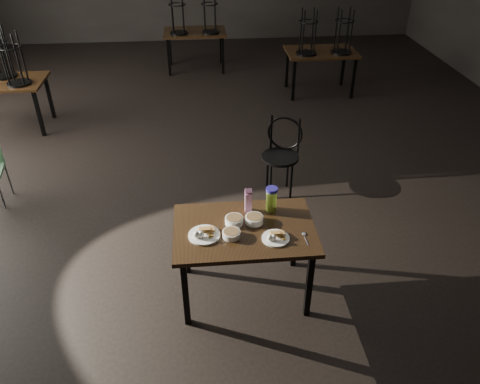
{
  "coord_description": "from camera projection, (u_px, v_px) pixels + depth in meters",
  "views": [
    {
      "loc": [
        -0.2,
        -5.41,
        3.2
      ],
      "look_at": [
        0.12,
        -1.92,
        0.85
      ],
      "focal_mm": 35.0,
      "sensor_mm": 36.0,
      "label": 1
    }
  ],
  "objects": [
    {
      "name": "spoon",
      "position": [
        304.0,
        235.0,
        3.87
      ],
      "size": [
        0.04,
        0.18,
        0.01
      ],
      "color": "silver",
      "rests_on": "main_table"
    },
    {
      "name": "plate_left",
      "position": [
        204.0,
        234.0,
        3.85
      ],
      "size": [
        0.27,
        0.27,
        0.09
      ],
      "color": "white",
      "rests_on": "main_table"
    },
    {
      "name": "juice_carton",
      "position": [
        248.0,
        201.0,
        4.1
      ],
      "size": [
        0.06,
        0.06,
        0.24
      ],
      "color": "#931A6D",
      "rests_on": "main_table"
    },
    {
      "name": "bowl_far",
      "position": [
        254.0,
        219.0,
        4.0
      ],
      "size": [
        0.16,
        0.16,
        0.06
      ],
      "color": "white",
      "rests_on": "main_table"
    },
    {
      "name": "water_bottle",
      "position": [
        271.0,
        199.0,
        4.1
      ],
      "size": [
        0.14,
        0.14,
        0.23
      ],
      "color": "#A7DB40",
      "rests_on": "main_table"
    },
    {
      "name": "bg_table_left",
      "position": [
        1.0,
        79.0,
        6.81
      ],
      "size": [
        1.2,
        0.8,
        1.48
      ],
      "color": "black",
      "rests_on": "ground"
    },
    {
      "name": "bentwood_chair",
      "position": [
        282.0,
        150.0,
        5.5
      ],
      "size": [
        0.5,
        0.49,
        0.93
      ],
      "rotation": [
        0.0,
        0.0,
        -0.4
      ],
      "color": "black",
      "rests_on": "ground"
    },
    {
      "name": "bg_table_right",
      "position": [
        322.0,
        51.0,
        8.0
      ],
      "size": [
        1.2,
        0.8,
        1.48
      ],
      "color": "black",
      "rests_on": "ground"
    },
    {
      "name": "bowl_near",
      "position": [
        234.0,
        220.0,
        3.98
      ],
      "size": [
        0.16,
        0.16,
        0.06
      ],
      "color": "white",
      "rests_on": "main_table"
    },
    {
      "name": "bowl_big",
      "position": [
        231.0,
        234.0,
        3.84
      ],
      "size": [
        0.15,
        0.15,
        0.05
      ],
      "color": "white",
      "rests_on": "main_table"
    },
    {
      "name": "bg_table_far",
      "position": [
        195.0,
        32.0,
        9.05
      ],
      "size": [
        1.2,
        0.8,
        1.48
      ],
      "color": "black",
      "rests_on": "ground"
    },
    {
      "name": "main_table",
      "position": [
        244.0,
        235.0,
        3.99
      ],
      "size": [
        1.2,
        0.8,
        0.75
      ],
      "color": "black",
      "rests_on": "ground"
    },
    {
      "name": "plate_right",
      "position": [
        276.0,
        237.0,
        3.82
      ],
      "size": [
        0.23,
        0.23,
        0.07
      ],
      "color": "white",
      "rests_on": "main_table"
    }
  ]
}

